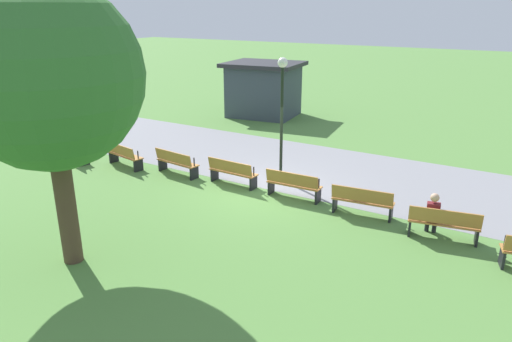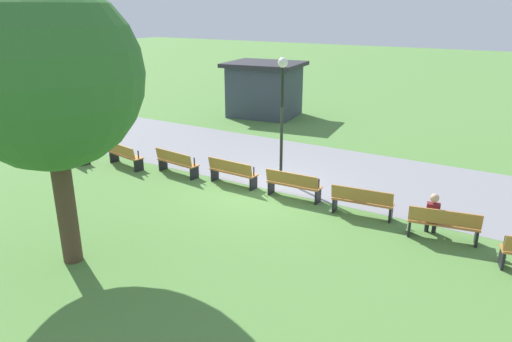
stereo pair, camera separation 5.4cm
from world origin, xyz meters
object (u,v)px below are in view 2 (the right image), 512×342
object	(u,v)px
bench_4	(293,184)
bench_1	(124,155)
bench_2	(176,162)
bench_0	(73,149)
bench_6	(444,223)
bench_5	(362,201)
kiosk	(265,89)
person_seated	(432,213)
tree_2	(47,77)
bench_3	(232,172)
lamp_post	(282,97)

from	to	relation	value
bench_4	bench_1	bearing A→B (deg)	-177.91
bench_2	bench_0	bearing A→B (deg)	-163.17
bench_0	bench_6	xyz separation A→B (m)	(13.30, 0.49, 0.00)
bench_1	bench_5	bearing A→B (deg)	12.65
bench_0	bench_4	size ratio (longest dim) A/B	1.03
bench_4	kiosk	xyz separation A→B (m)	(-6.69, 9.69, 0.98)
bench_2	bench_6	world-z (taller)	same
person_seated	tree_2	world-z (taller)	tree_2
tree_2	person_seated	bearing A→B (deg)	39.17
bench_3	kiosk	world-z (taller)	kiosk
bench_1	lamp_post	bearing A→B (deg)	28.18
bench_0	person_seated	distance (m)	13.01
bench_4	tree_2	xyz separation A→B (m)	(-2.67, -5.95, 3.75)
bench_2	kiosk	bearing A→B (deg)	109.07
bench_3	kiosk	size ratio (longest dim) A/B	0.40
bench_0	person_seated	size ratio (longest dim) A/B	1.47
bench_5	tree_2	bearing A→B (deg)	-136.60
tree_2	bench_2	bearing A→B (deg)	107.20
bench_3	bench_4	size ratio (longest dim) A/B	1.00
bench_6	person_seated	size ratio (longest dim) A/B	1.46
bench_1	kiosk	size ratio (longest dim) A/B	0.41
tree_2	kiosk	size ratio (longest dim) A/B	1.46
bench_3	lamp_post	xyz separation A→B (m)	(1.12, 1.28, 2.36)
bench_0	bench_4	bearing A→B (deg)	21.07
bench_1	lamp_post	size ratio (longest dim) A/B	0.43
bench_6	tree_2	bearing A→B (deg)	-153.04
bench_1	bench_3	size ratio (longest dim) A/B	1.02
bench_1	lamp_post	world-z (taller)	lamp_post
bench_4	lamp_post	xyz separation A→B (m)	(-1.12, 1.28, 2.36)
lamp_post	bench_3	bearing A→B (deg)	-131.22
bench_3	bench_5	world-z (taller)	same
kiosk	bench_0	bearing A→B (deg)	-109.00
bench_2	bench_5	world-z (taller)	same
person_seated	bench_5	bearing A→B (deg)	162.33
bench_0	bench_4	distance (m)	8.91
bench_2	bench_5	distance (m)	6.69
lamp_post	tree_2	bearing A→B (deg)	-102.15
bench_0	lamp_post	distance (m)	8.40
tree_2	bench_0	bearing A→B (deg)	141.20
bench_5	lamp_post	distance (m)	4.34
bench_4	kiosk	distance (m)	11.82
bench_5	person_seated	size ratio (longest dim) A/B	1.45
bench_4	bench_6	distance (m)	4.47
bench_5	bench_6	world-z (taller)	same
bench_6	bench_0	bearing A→B (deg)	171.55
bench_2	bench_1	bearing A→B (deg)	-165.27
kiosk	bench_3	bearing A→B (deg)	-72.82
bench_4	lamp_post	size ratio (longest dim) A/B	0.42
bench_1	bench_3	world-z (taller)	same
lamp_post	person_seated	bearing A→B (deg)	-17.71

